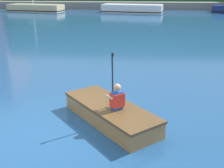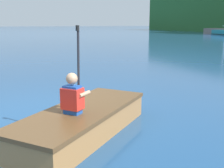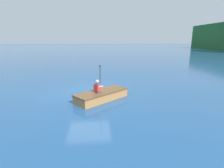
# 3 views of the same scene
# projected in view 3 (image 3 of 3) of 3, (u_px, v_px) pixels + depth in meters

# --- Properties ---
(ground_plane) EXTENTS (300.00, 300.00, 0.00)m
(ground_plane) POSITION_uv_depth(u_px,v_px,m) (88.00, 91.00, 9.92)
(ground_plane) COLOR navy
(rowboat_foreground) EXTENTS (2.52, 2.73, 0.43)m
(rowboat_foreground) POSITION_uv_depth(u_px,v_px,m) (102.00, 95.00, 8.51)
(rowboat_foreground) COLOR #A3703D
(rowboat_foreground) RESTS_ON ground
(person_paddler) EXTENTS (0.46, 0.46, 1.28)m
(person_paddler) POSITION_uv_depth(u_px,v_px,m) (97.00, 87.00, 8.19)
(person_paddler) COLOR #1E4CA5
(person_paddler) RESTS_ON rowboat_foreground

